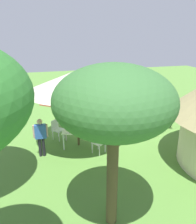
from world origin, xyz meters
The scene contains 12 objects.
ground_plane centered at (0.00, 0.00, 0.00)m, with size 36.00×36.00×0.00m, color #528135.
shade_umbrella centered at (1.82, 1.73, 2.79)m, with size 4.04×4.04×3.21m.
patio_dining_table centered at (1.82, 1.73, 0.66)m, with size 1.50×1.28×0.74m.
patio_chair_near_hut centered at (2.64, 0.88, 0.52)m, with size 0.61×0.61×0.90m.
patio_chair_near_lawn centered at (1.12, 2.68, 0.52)m, with size 0.60×0.60×0.90m.
guest_beside_umbrella centered at (3.37, 2.25, 0.93)m, with size 0.56×0.22×1.55m.
standing_watcher centered at (-1.22, -1.10, 1.03)m, with size 0.45×0.51×1.72m.
striped_lounge_chair centered at (-0.85, 0.80, 0.26)m, with size 0.93×0.78×0.66m.
zebra_nearest_camera centered at (0.61, -1.42, 0.99)m, with size 0.94×2.18×1.53m.
zebra_by_umbrella centered at (-2.92, 0.50, 0.97)m, with size 0.78×2.28×1.50m.
acacia_tree_left_background centered at (1.83, 6.05, 3.20)m, with size 2.64×2.64×4.02m.
brick_patio_kerb centered at (2.04, -3.68, 0.04)m, with size 2.80×0.36×0.08m, color #A14D3C.
Camera 1 is at (3.40, 10.34, 4.60)m, focal length 36.19 mm.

